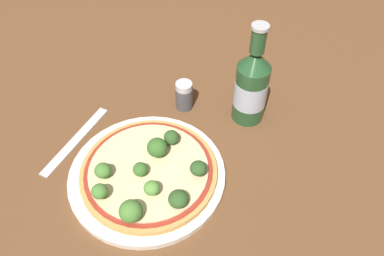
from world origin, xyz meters
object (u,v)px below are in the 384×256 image
fork (76,140)px  pizza (149,171)px  pepper_shaker (186,96)px  beer_bottle (251,86)px

fork → pizza: bearing=-94.3°
pepper_shaker → fork: pepper_shaker is taller
pizza → pepper_shaker: bearing=93.8°
pizza → fork: bearing=173.3°
pizza → fork: 0.17m
pizza → fork: size_ratio=1.26×
pizza → pepper_shaker: pepper_shaker is taller
pepper_shaker → beer_bottle: bearing=12.1°
beer_bottle → pepper_shaker: 0.13m
beer_bottle → pizza: bearing=-117.4°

